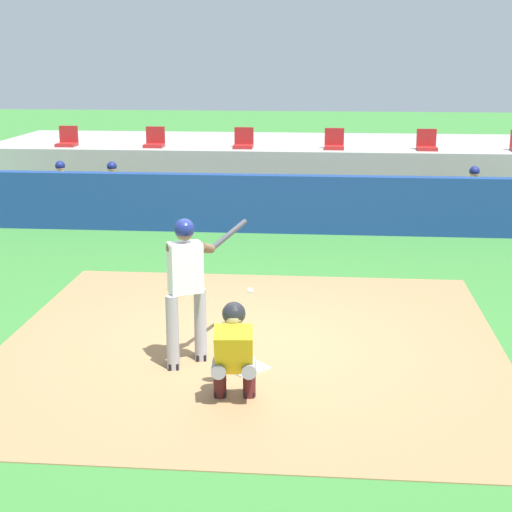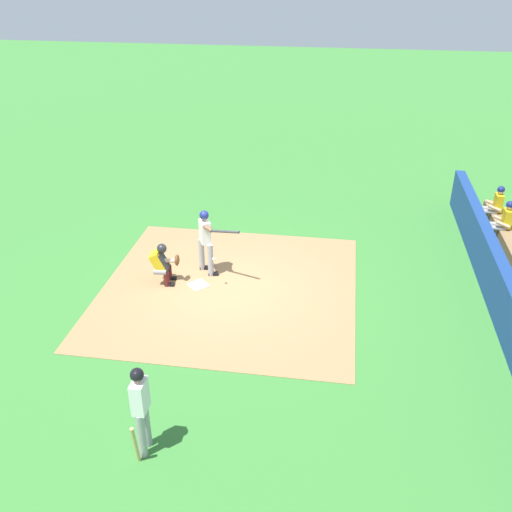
{
  "view_description": "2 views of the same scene",
  "coord_description": "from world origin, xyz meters",
  "px_view_note": "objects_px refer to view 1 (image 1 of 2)",
  "views": [
    {
      "loc": [
        0.92,
        -9.52,
        3.69
      ],
      "look_at": [
        0.0,
        0.7,
        1.0
      ],
      "focal_mm": 55.43,
      "sensor_mm": 36.0,
      "label": 1
    },
    {
      "loc": [
        12.12,
        2.59,
        7.68
      ],
      "look_at": [
        0.0,
        0.7,
        1.0
      ],
      "focal_mm": 39.94,
      "sensor_mm": 36.0,
      "label": 2
    }
  ],
  "objects_px": {
    "stadium_seat_0": "(67,140)",
    "stadium_seat_4": "(427,144)",
    "dugout_player_0": "(60,190)",
    "stadium_seat_1": "(155,141)",
    "home_plate": "(245,367)",
    "dugout_player_1": "(111,191)",
    "batter_at_plate": "(187,282)",
    "stadium_seat_3": "(334,143)",
    "catcher_crouched": "(233,348)",
    "dugout_player_2": "(474,196)",
    "stadium_seat_2": "(244,142)"
  },
  "relations": [
    {
      "from": "dugout_player_0",
      "to": "dugout_player_1",
      "type": "bearing_deg",
      "value": 0.0
    },
    {
      "from": "stadium_seat_0",
      "to": "stadium_seat_3",
      "type": "xyz_separation_m",
      "value": [
        6.5,
        0.0,
        0.0
      ]
    },
    {
      "from": "batter_at_plate",
      "to": "stadium_seat_3",
      "type": "xyz_separation_m",
      "value": [
        1.77,
        10.1,
        0.5
      ]
    },
    {
      "from": "home_plate",
      "to": "dugout_player_1",
      "type": "relative_size",
      "value": 0.34
    },
    {
      "from": "dugout_player_0",
      "to": "stadium_seat_0",
      "type": "distance_m",
      "value": 2.25
    },
    {
      "from": "batter_at_plate",
      "to": "stadium_seat_2",
      "type": "bearing_deg",
      "value": 92.27
    },
    {
      "from": "dugout_player_0",
      "to": "dugout_player_2",
      "type": "xyz_separation_m",
      "value": [
        9.03,
        0.0,
        0.0
      ]
    },
    {
      "from": "dugout_player_1",
      "to": "dugout_player_2",
      "type": "bearing_deg",
      "value": 0.0
    },
    {
      "from": "home_plate",
      "to": "dugout_player_0",
      "type": "bearing_deg",
      "value": 121.45
    },
    {
      "from": "home_plate",
      "to": "stadium_seat_1",
      "type": "height_order",
      "value": "stadium_seat_1"
    },
    {
      "from": "batter_at_plate",
      "to": "stadium_seat_2",
      "type": "distance_m",
      "value": 10.12
    },
    {
      "from": "catcher_crouched",
      "to": "batter_at_plate",
      "type": "bearing_deg",
      "value": 123.94
    },
    {
      "from": "catcher_crouched",
      "to": "dugout_player_2",
      "type": "xyz_separation_m",
      "value": [
        4.07,
        9.04,
        0.07
      ]
    },
    {
      "from": "stadium_seat_1",
      "to": "stadium_seat_2",
      "type": "xyz_separation_m",
      "value": [
        2.17,
        0.0,
        0.0
      ]
    },
    {
      "from": "catcher_crouched",
      "to": "dugout_player_2",
      "type": "height_order",
      "value": "dugout_player_2"
    },
    {
      "from": "dugout_player_0",
      "to": "stadium_seat_1",
      "type": "distance_m",
      "value": 2.81
    },
    {
      "from": "dugout_player_0",
      "to": "dugout_player_1",
      "type": "relative_size",
      "value": 1.0
    },
    {
      "from": "stadium_seat_2",
      "to": "stadium_seat_3",
      "type": "bearing_deg",
      "value": 0.0
    },
    {
      "from": "catcher_crouched",
      "to": "dugout_player_0",
      "type": "relative_size",
      "value": 1.32
    },
    {
      "from": "home_plate",
      "to": "stadium_seat_2",
      "type": "relative_size",
      "value": 0.92
    },
    {
      "from": "stadium_seat_3",
      "to": "catcher_crouched",
      "type": "bearing_deg",
      "value": -95.71
    },
    {
      "from": "batter_at_plate",
      "to": "catcher_crouched",
      "type": "distance_m",
      "value": 1.25
    },
    {
      "from": "home_plate",
      "to": "stadium_seat_1",
      "type": "bearing_deg",
      "value": 107.71
    },
    {
      "from": "dugout_player_2",
      "to": "stadium_seat_3",
      "type": "relative_size",
      "value": 2.71
    },
    {
      "from": "stadium_seat_1",
      "to": "stadium_seat_0",
      "type": "bearing_deg",
      "value": 180.0
    },
    {
      "from": "home_plate",
      "to": "batter_at_plate",
      "type": "bearing_deg",
      "value": 173.34
    },
    {
      "from": "home_plate",
      "to": "catcher_crouched",
      "type": "bearing_deg",
      "value": -91.59
    },
    {
      "from": "dugout_player_1",
      "to": "batter_at_plate",
      "type": "bearing_deg",
      "value": -68.83
    },
    {
      "from": "dugout_player_2",
      "to": "stadium_seat_0",
      "type": "height_order",
      "value": "stadium_seat_0"
    },
    {
      "from": "stadium_seat_3",
      "to": "stadium_seat_4",
      "type": "height_order",
      "value": "same"
    },
    {
      "from": "dugout_player_0",
      "to": "stadium_seat_1",
      "type": "bearing_deg",
      "value": 49.62
    },
    {
      "from": "dugout_player_2",
      "to": "stadium_seat_4",
      "type": "distance_m",
      "value": 2.35
    },
    {
      "from": "dugout_player_0",
      "to": "stadium_seat_1",
      "type": "xyz_separation_m",
      "value": [
        1.73,
        2.03,
        0.86
      ]
    },
    {
      "from": "stadium_seat_2",
      "to": "stadium_seat_3",
      "type": "height_order",
      "value": "same"
    },
    {
      "from": "stadium_seat_1",
      "to": "stadium_seat_4",
      "type": "height_order",
      "value": "same"
    },
    {
      "from": "dugout_player_2",
      "to": "stadium_seat_0",
      "type": "relative_size",
      "value": 2.71
    },
    {
      "from": "dugout_player_0",
      "to": "stadium_seat_2",
      "type": "distance_m",
      "value": 4.48
    },
    {
      "from": "stadium_seat_2",
      "to": "stadium_seat_3",
      "type": "xyz_separation_m",
      "value": [
        2.17,
        0.0,
        0.0
      ]
    },
    {
      "from": "dugout_player_1",
      "to": "stadium_seat_0",
      "type": "relative_size",
      "value": 2.71
    },
    {
      "from": "stadium_seat_0",
      "to": "stadium_seat_4",
      "type": "xyz_separation_m",
      "value": [
        8.67,
        0.0,
        0.0
      ]
    },
    {
      "from": "stadium_seat_2",
      "to": "batter_at_plate",
      "type": "bearing_deg",
      "value": -87.73
    },
    {
      "from": "stadium_seat_0",
      "to": "stadium_seat_4",
      "type": "bearing_deg",
      "value": 0.0
    },
    {
      "from": "dugout_player_2",
      "to": "stadium_seat_2",
      "type": "height_order",
      "value": "stadium_seat_2"
    },
    {
      "from": "dugout_player_2",
      "to": "stadium_seat_2",
      "type": "relative_size",
      "value": 2.71
    },
    {
      "from": "dugout_player_0",
      "to": "stadium_seat_4",
      "type": "bearing_deg",
      "value": 13.89
    },
    {
      "from": "stadium_seat_1",
      "to": "stadium_seat_4",
      "type": "bearing_deg",
      "value": 0.0
    },
    {
      "from": "batter_at_plate",
      "to": "stadium_seat_3",
      "type": "bearing_deg",
      "value": 80.08
    },
    {
      "from": "catcher_crouched",
      "to": "dugout_player_1",
      "type": "distance_m",
      "value": 9.8
    },
    {
      "from": "stadium_seat_0",
      "to": "stadium_seat_3",
      "type": "distance_m",
      "value": 6.5
    },
    {
      "from": "stadium_seat_4",
      "to": "stadium_seat_2",
      "type": "bearing_deg",
      "value": 180.0
    }
  ]
}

